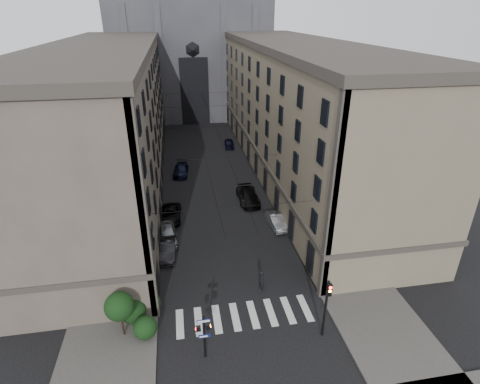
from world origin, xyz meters
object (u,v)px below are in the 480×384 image
car_right_midnear (248,196)px  pedestrian_signal_left (204,333)px  car_left_midfar (171,214)px  car_right_far (229,144)px  pedestrian (262,280)px  car_left_near (167,234)px  car_right_near (276,221)px  gothic_tower (189,34)px  car_left_midnear (167,249)px  car_right_midfar (249,197)px  traffic_light_right (327,303)px  car_left_far (181,170)px

car_right_midnear → pedestrian_signal_left: bearing=-107.2°
car_left_midfar → car_right_far: bearing=69.7°
pedestrian → car_right_far: bearing=-21.1°
car_left_near → car_right_near: (12.40, 0.92, -0.11)m
gothic_tower → car_right_near: gothic_tower is taller
car_left_midnear → car_right_midfar: bearing=46.5°
pedestrian_signal_left → car_right_far: size_ratio=0.96×
car_right_midfar → car_right_far: bearing=86.0°
traffic_light_right → pedestrian: (-3.47, 6.08, -2.30)m
car_left_near → car_left_far: size_ratio=0.93×
car_right_far → gothic_tower: bearing=105.0°
gothic_tower → car_left_far: gothic_tower is taller
car_right_near → gothic_tower: bearing=90.3°
car_left_near → car_right_midfar: size_ratio=0.88×
pedestrian_signal_left → traffic_light_right: (9.11, 0.42, 0.97)m
car_right_near → car_left_midfar: bearing=157.0°
car_right_near → traffic_light_right: bearing=-98.0°
car_left_far → car_left_near: bearing=-90.1°
pedestrian_signal_left → car_left_far: pedestrian_signal_left is taller
car_left_near → car_left_far: (2.00, 18.35, -0.07)m
traffic_light_right → car_left_far: bearing=106.1°
car_left_near → car_left_midfar: (0.37, 4.62, -0.11)m
pedestrian_signal_left → traffic_light_right: 9.18m
traffic_light_right → car_right_midnear: bearing=93.4°
traffic_light_right → car_left_far: traffic_light_right is taller
gothic_tower → pedestrian_signal_left: gothic_tower is taller
car_left_midnear → car_right_far: bearing=73.5°
car_left_midnear → car_right_midfar: 14.51m
gothic_tower → car_right_near: 59.47m
pedestrian_signal_left → car_left_midfar: (-2.31, 20.53, -1.61)m
traffic_light_right → pedestrian: bearing=119.7°
car_right_midfar → pedestrian: bearing=-99.4°
car_right_far → pedestrian_signal_left: bearing=-95.4°
car_left_midnear → car_left_far: 21.16m
traffic_light_right → car_right_near: traffic_light_right is taller
car_left_near → car_right_far: (11.08, 29.56, -0.12)m
pedestrian_signal_left → car_right_near: size_ratio=0.92×
car_left_far → traffic_light_right: bearing=-67.7°
traffic_light_right → car_right_midfar: (-1.39, 22.88, -2.49)m
car_left_far → car_right_near: 20.30m
car_right_midnear → car_left_midnear: bearing=-133.9°
gothic_tower → pedestrian_signal_left: 75.15m
car_left_midfar → pedestrian_signal_left: bearing=-80.6°
gothic_tower → car_left_far: bearing=-96.1°
traffic_light_right → car_left_near: (-11.80, 15.49, -2.47)m
pedestrian_signal_left → car_left_far: 34.31m
car_left_near → car_right_midfar: bearing=29.7°
car_right_near → pedestrian: 11.11m
car_right_midfar → car_right_midnear: bearing=89.8°
car_left_midnear → car_right_midnear: bearing=47.7°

